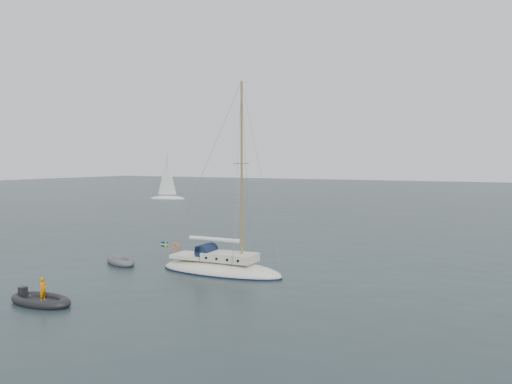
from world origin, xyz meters
The scene contains 5 objects.
ground centered at (0.00, 0.00, 0.00)m, with size 300.00×300.00×0.00m, color black.
sailboat centered at (-2.66, -1.98, 0.90)m, with size 8.32×2.50×11.85m.
dinghy centered at (-9.90, -2.74, 0.19)m, with size 3.08×1.39×0.44m.
rib centered at (-6.74, -11.48, 0.21)m, with size 3.54×1.61×1.31m.
distant_yacht_a centered at (-42.36, 43.79, 3.68)m, with size 6.49×3.46×8.60m.
Camera 1 is at (13.00, -27.13, 6.71)m, focal length 35.00 mm.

